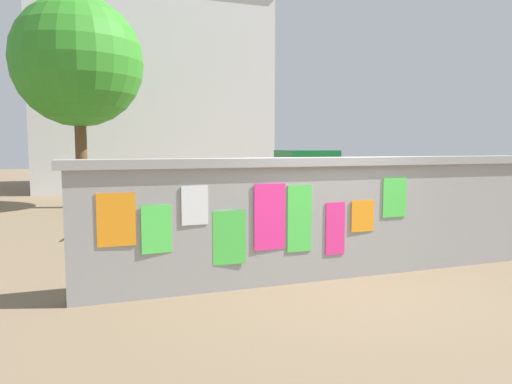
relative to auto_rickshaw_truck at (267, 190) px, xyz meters
name	(u,v)px	position (x,y,z in m)	size (l,w,h in m)	color
ground	(202,209)	(-0.78, 3.57, -0.90)	(60.00, 60.00, 0.00)	#7A664C
poster_wall	(323,217)	(-0.79, -4.43, 0.02)	(7.27, 0.42, 1.79)	#959595
auto_rickshaw_truck	(267,190)	(0.00, 0.00, 0.00)	(3.73, 1.85, 1.85)	black
motorcycle	(403,223)	(1.71, -2.99, -0.44)	(1.90, 0.56, 0.87)	black
bicycle_near	(126,222)	(-3.31, -0.42, -0.54)	(1.68, 0.53, 0.95)	black
person_walking	(192,202)	(-2.34, -2.49, 0.09)	(0.47, 0.47, 1.62)	purple
person_bystander	(283,202)	(-0.84, -3.03, 0.09)	(0.48, 0.48, 1.62)	#3F994C
tree_roadside	(78,63)	(-4.25, 5.29, 3.62)	(3.99, 3.99, 6.53)	brown
building_background	(152,91)	(-1.11, 12.64, 3.69)	(10.54, 6.45, 9.14)	silver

